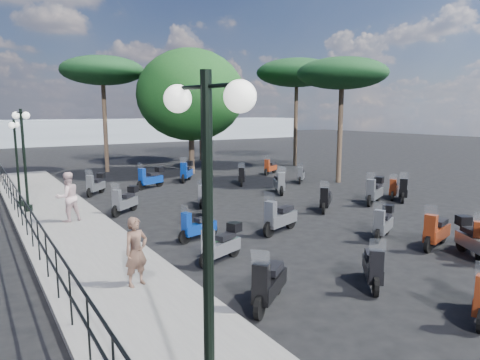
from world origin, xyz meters
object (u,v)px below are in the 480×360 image
scooter_9 (205,195)px  scooter_10 (151,178)px  pedestrian_far (68,197)px  lamp_post_0 (208,252)px  pine_3 (342,74)px  scooter_4 (96,185)px  scooter_1 (221,245)px  pine_0 (200,81)px  scooter_11 (477,238)px  scooter_23 (403,190)px  scooter_24 (394,189)px  scooter_17 (475,240)px  scooter_18 (374,191)px  lamp_post_1 (24,154)px  scooter_7 (280,218)px  scooter_13 (383,223)px  scooter_15 (187,172)px  pine_2 (102,71)px  scooter_0 (269,284)px  scooter_2 (198,227)px  scooter_19 (279,184)px  pine_1 (297,73)px  broadleaf_tree (191,95)px  lamp_post_2 (17,157)px  scooter_12 (436,232)px  scooter_3 (125,201)px  scooter_26 (270,168)px  scooter_6 (373,268)px  scooter_20 (242,177)px  woman (136,252)px  scooter_25 (301,175)px

scooter_9 → scooter_10: size_ratio=0.73×
pedestrian_far → lamp_post_0: bearing=70.2°
pine_3 → scooter_4: bearing=164.3°
scooter_1 → pine_0: (10.75, 21.99, 5.99)m
scooter_11 → scooter_23: (4.53, 5.83, 0.01)m
lamp_post_0 → scooter_24: bearing=20.9°
scooter_17 → scooter_18: (3.30, 6.27, 0.04)m
lamp_post_1 → scooter_9: bearing=-36.6°
scooter_17 → pine_0: (4.69, 25.48, 5.95)m
lamp_post_1 → pine_0: bearing=25.3°
scooter_7 → scooter_13: 3.31m
scooter_15 → scooter_24: scooter_15 is taller
pine_2 → scooter_0: bearing=-97.1°
scooter_4 → scooter_17: bearing=154.6°
scooter_2 → scooter_10: 9.82m
scooter_4 → scooter_19: (7.76, -4.50, -0.00)m
scooter_10 → pine_2: 9.80m
pine_1 → scooter_9: bearing=-144.3°
scooter_7 → broadleaf_tree: 15.33m
scooter_2 → lamp_post_2: bearing=15.3°
scooter_7 → scooter_12: (2.95, -3.74, -0.03)m
lamp_post_2 → scooter_18: bearing=-13.0°
lamp_post_1 → scooter_12: (9.71, -11.12, -1.93)m
pedestrian_far → scooter_19: size_ratio=1.08×
lamp_post_1 → pine_3: (16.01, -0.91, 3.66)m
scooter_13 → pine_0: (5.27, 22.85, 5.99)m
scooter_3 → pine_0: pine_0 is taller
pedestrian_far → scooter_17: 13.06m
lamp_post_2 → scooter_26: lamp_post_2 is taller
scooter_3 → broadleaf_tree: broadleaf_tree is taller
scooter_1 → scooter_18: (9.36, 2.79, 0.07)m
scooter_2 → scooter_6: size_ratio=1.16×
scooter_13 → scooter_26: size_ratio=1.03×
lamp_post_1 → pine_0: pine_0 is taller
scooter_3 → pine_3: 13.93m
scooter_18 → scooter_24: bearing=-104.5°
pine_0 → scooter_0: bearing=-114.4°
scooter_20 → pine_3: bearing=-169.2°
woman → pedestrian_far: size_ratio=0.88×
scooter_18 → pine_0: size_ratio=0.23×
scooter_19 → scooter_23: size_ratio=1.11×
scooter_12 → scooter_3: bearing=19.6°
scooter_18 → pine_3: 8.04m
scooter_12 → pine_0: pine_0 is taller
scooter_11 → scooter_15: 16.20m
pedestrian_far → scooter_3: (2.25, 0.67, -0.53)m
scooter_13 → scooter_23: scooter_23 is taller
scooter_4 → scooter_24: scooter_4 is taller
scooter_11 → scooter_26: bearing=-49.3°
pedestrian_far → scooter_25: 13.35m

